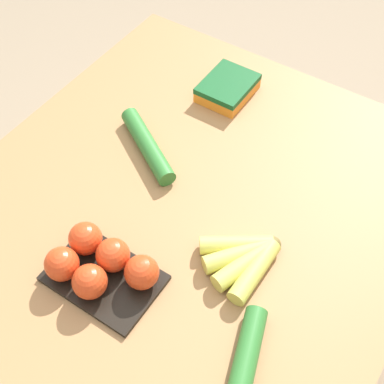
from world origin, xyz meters
name	(u,v)px	position (x,y,z in m)	size (l,w,h in m)	color
ground_plane	(192,336)	(0.00, 0.00, 0.00)	(12.00, 12.00, 0.00)	gray
dining_table	(192,228)	(0.00, 0.00, 0.62)	(1.04, 0.96, 0.73)	#9E7044
banana_bunch	(245,258)	(0.07, 0.17, 0.75)	(0.16, 0.15, 0.04)	brown
tomato_pack	(99,265)	(0.25, -0.05, 0.77)	(0.15, 0.22, 0.08)	black
carrot_bag	(228,87)	(-0.34, -0.11, 0.76)	(0.14, 0.12, 0.04)	orange
cucumber_near	(148,145)	(-0.06, -0.16, 0.75)	(0.15, 0.22, 0.04)	#2D702D
cucumber_far	(243,370)	(0.27, 0.28, 0.75)	(0.23, 0.11, 0.04)	#2D702D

